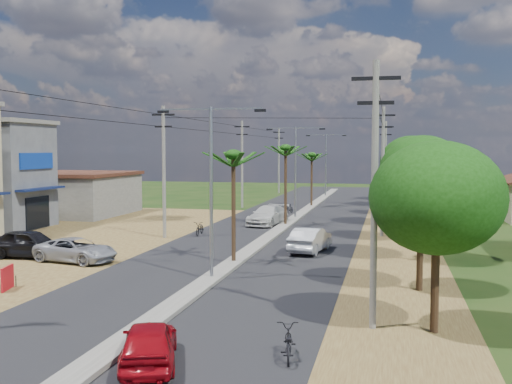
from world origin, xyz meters
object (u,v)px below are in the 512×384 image
at_px(car_silver_mid, 310,240).
at_px(moto_rider_east, 288,344).
at_px(car_white_far, 268,216).
at_px(car_red_near, 149,344).
at_px(car_parked_silver, 76,251).
at_px(roadside_sign, 7,278).
at_px(car_parked_dark, 29,244).

bearing_deg(car_silver_mid, moto_rider_east, 103.88).
distance_m(car_white_far, moto_rider_east, 30.71).
height_order(car_red_near, car_parked_silver, car_parked_silver).
xyz_separation_m(moto_rider_east, roadside_sign, (-13.20, 5.78, 0.05)).
bearing_deg(car_white_far, car_silver_mid, -57.13).
height_order(car_white_far, car_parked_dark, car_parked_dark).
distance_m(car_white_far, roadside_sign, 25.05).
bearing_deg(car_white_far, car_red_near, -74.38).
xyz_separation_m(car_parked_silver, roadside_sign, (0.39, -6.46, -0.11)).
distance_m(car_parked_dark, roadside_sign, 7.86).
height_order(car_red_near, moto_rider_east, car_red_near).
distance_m(car_red_near, roadside_sign, 11.88).
distance_m(car_silver_mid, car_parked_dark, 15.93).
xyz_separation_m(car_parked_dark, moto_rider_east, (16.75, -12.78, -0.32)).
bearing_deg(car_parked_silver, roadside_sign, -165.12).
xyz_separation_m(car_silver_mid, roadside_sign, (-11.47, -12.32, -0.20)).
bearing_deg(moto_rider_east, car_parked_dark, -47.40).
relative_size(car_silver_mid, car_parked_silver, 0.96).
height_order(moto_rider_east, roadside_sign, roadside_sign).
relative_size(car_parked_dark, moto_rider_east, 2.57).
height_order(car_red_near, car_white_far, car_white_far).
bearing_deg(car_silver_mid, car_red_near, 92.63).
bearing_deg(car_red_near, car_parked_silver, -73.06).
relative_size(car_parked_silver, car_parked_dark, 0.99).
distance_m(car_parked_dark, moto_rider_east, 21.07).
bearing_deg(roadside_sign, car_silver_mid, 32.59).
height_order(car_parked_dark, roadside_sign, car_parked_dark).
bearing_deg(car_parked_dark, car_red_near, -139.65).
xyz_separation_m(car_white_far, roadside_sign, (-6.50, -24.19, -0.23)).
distance_m(car_parked_silver, moto_rider_east, 18.29).
bearing_deg(roadside_sign, moto_rider_east, -38.09).
xyz_separation_m(car_parked_silver, car_parked_dark, (-3.16, 0.55, 0.15)).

